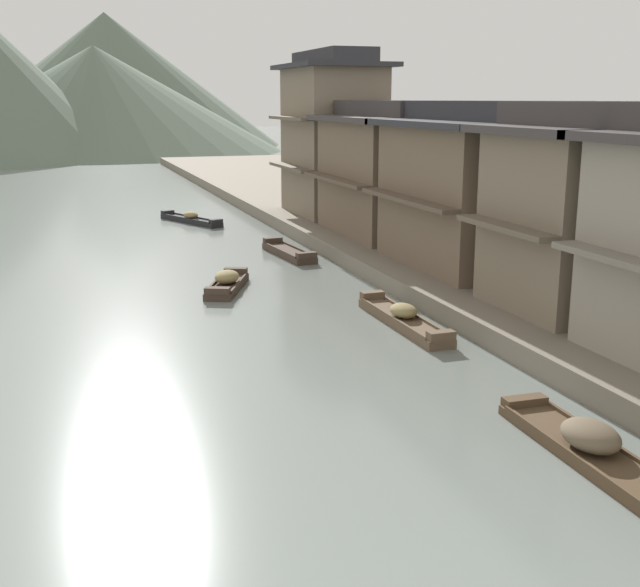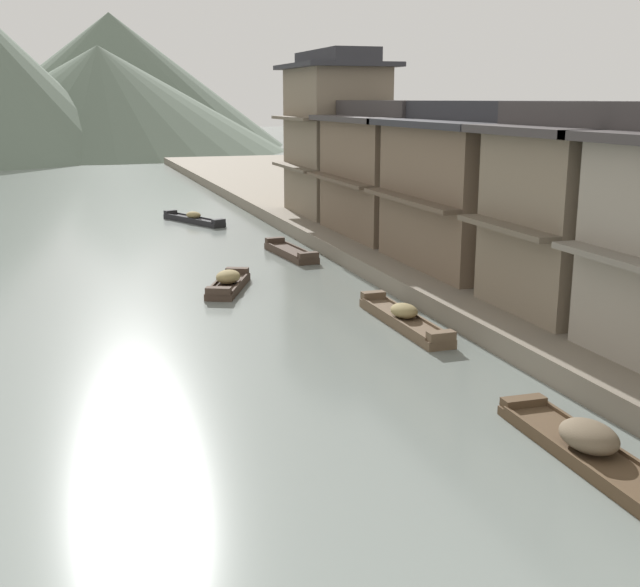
{
  "view_description": "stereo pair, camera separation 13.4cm",
  "coord_description": "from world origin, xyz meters",
  "px_view_note": "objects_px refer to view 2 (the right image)",
  "views": [
    {
      "loc": [
        -3.55,
        -4.22,
        6.85
      ],
      "look_at": [
        3.22,
        16.14,
        1.63
      ],
      "focal_mm": 44.86,
      "sensor_mm": 36.0,
      "label": 1
    },
    {
      "loc": [
        -3.42,
        -4.26,
        6.85
      ],
      "look_at": [
        3.22,
        16.14,
        1.63
      ],
      "focal_mm": 44.86,
      "sensor_mm": 36.0,
      "label": 2
    }
  ],
  "objects_px": {
    "boat_moored_second": "(404,319)",
    "boat_midriver_drifting": "(228,283)",
    "house_waterfront_narrow": "(485,186)",
    "house_waterfront_far": "(394,170)",
    "boat_moored_third": "(194,219)",
    "boat_moored_far": "(588,447)",
    "boat_moored_nearest": "(291,252)",
    "house_waterfront_end": "(335,135)",
    "house_waterfront_tall": "(576,210)"
  },
  "relations": [
    {
      "from": "boat_moored_second",
      "to": "boat_midriver_drifting",
      "type": "relative_size",
      "value": 1.44
    },
    {
      "from": "house_waterfront_narrow",
      "to": "house_waterfront_far",
      "type": "relative_size",
      "value": 0.98
    },
    {
      "from": "boat_moored_third",
      "to": "boat_moored_far",
      "type": "relative_size",
      "value": 0.98
    },
    {
      "from": "boat_moored_far",
      "to": "boat_midriver_drifting",
      "type": "bearing_deg",
      "value": 103.07
    },
    {
      "from": "boat_moored_nearest",
      "to": "boat_midriver_drifting",
      "type": "xyz_separation_m",
      "value": [
        -3.99,
        -5.57,
        0.1
      ]
    },
    {
      "from": "boat_moored_third",
      "to": "boat_moored_nearest",
      "type": "bearing_deg",
      "value": -77.44
    },
    {
      "from": "boat_moored_nearest",
      "to": "house_waterfront_far",
      "type": "relative_size",
      "value": 0.55
    },
    {
      "from": "house_waterfront_narrow",
      "to": "boat_midriver_drifting",
      "type": "bearing_deg",
      "value": 171.11
    },
    {
      "from": "boat_moored_nearest",
      "to": "house_waterfront_end",
      "type": "relative_size",
      "value": 0.51
    },
    {
      "from": "boat_midriver_drifting",
      "to": "house_waterfront_narrow",
      "type": "height_order",
      "value": "house_waterfront_narrow"
    },
    {
      "from": "boat_midriver_drifting",
      "to": "boat_moored_nearest",
      "type": "bearing_deg",
      "value": 54.38
    },
    {
      "from": "boat_moored_far",
      "to": "house_waterfront_tall",
      "type": "distance_m",
      "value": 9.99
    },
    {
      "from": "boat_midriver_drifting",
      "to": "house_waterfront_end",
      "type": "xyz_separation_m",
      "value": [
        8.88,
        13.67,
        4.69
      ]
    },
    {
      "from": "boat_moored_third",
      "to": "house_waterfront_end",
      "type": "xyz_separation_m",
      "value": [
        7.41,
        -3.2,
        4.75
      ]
    },
    {
      "from": "boat_moored_nearest",
      "to": "house_waterfront_far",
      "type": "distance_m",
      "value": 6.35
    },
    {
      "from": "boat_moored_second",
      "to": "house_waterfront_end",
      "type": "bearing_deg",
      "value": 76.9
    },
    {
      "from": "house_waterfront_end",
      "to": "boat_moored_second",
      "type": "bearing_deg",
      "value": -103.1
    },
    {
      "from": "boat_moored_nearest",
      "to": "house_waterfront_far",
      "type": "xyz_separation_m",
      "value": [
        5.26,
        0.76,
        3.48
      ]
    },
    {
      "from": "boat_moored_far",
      "to": "house_waterfront_end",
      "type": "relative_size",
      "value": 0.6
    },
    {
      "from": "house_waterfront_tall",
      "to": "house_waterfront_narrow",
      "type": "distance_m",
      "value": 6.88
    },
    {
      "from": "boat_midriver_drifting",
      "to": "house_waterfront_tall",
      "type": "bearing_deg",
      "value": -43.4
    },
    {
      "from": "boat_moored_nearest",
      "to": "house_waterfront_tall",
      "type": "xyz_separation_m",
      "value": [
        4.84,
        -13.91,
        3.51
      ]
    },
    {
      "from": "house_waterfront_narrow",
      "to": "house_waterfront_end",
      "type": "relative_size",
      "value": 0.92
    },
    {
      "from": "house_waterfront_far",
      "to": "house_waterfront_end",
      "type": "distance_m",
      "value": 7.48
    },
    {
      "from": "boat_midriver_drifting",
      "to": "house_waterfront_narrow",
      "type": "distance_m",
      "value": 10.32
    },
    {
      "from": "boat_midriver_drifting",
      "to": "boat_moored_second",
      "type": "bearing_deg",
      "value": -57.04
    },
    {
      "from": "house_waterfront_narrow",
      "to": "house_waterfront_far",
      "type": "xyz_separation_m",
      "value": [
        -0.39,
        7.83,
        0.0
      ]
    },
    {
      "from": "house_waterfront_narrow",
      "to": "house_waterfront_end",
      "type": "distance_m",
      "value": 15.26
    },
    {
      "from": "house_waterfront_narrow",
      "to": "boat_moored_far",
      "type": "bearing_deg",
      "value": -111.67
    },
    {
      "from": "boat_moored_third",
      "to": "house_waterfront_far",
      "type": "bearing_deg",
      "value": -53.61
    },
    {
      "from": "boat_moored_far",
      "to": "house_waterfront_tall",
      "type": "relative_size",
      "value": 0.85
    },
    {
      "from": "boat_moored_third",
      "to": "house_waterfront_narrow",
      "type": "bearing_deg",
      "value": -66.04
    },
    {
      "from": "house_waterfront_tall",
      "to": "house_waterfront_narrow",
      "type": "xyz_separation_m",
      "value": [
        0.81,
        6.84,
        -0.03
      ]
    },
    {
      "from": "boat_moored_second",
      "to": "house_waterfront_far",
      "type": "bearing_deg",
      "value": 68.43
    },
    {
      "from": "boat_moored_far",
      "to": "boat_midriver_drifting",
      "type": "distance_m",
      "value": 16.69
    },
    {
      "from": "boat_moored_nearest",
      "to": "house_waterfront_far",
      "type": "bearing_deg",
      "value": 8.17
    },
    {
      "from": "house_waterfront_end",
      "to": "boat_moored_nearest",
      "type": "bearing_deg",
      "value": -121.1
    },
    {
      "from": "boat_moored_second",
      "to": "house_waterfront_narrow",
      "type": "relative_size",
      "value": 0.67
    },
    {
      "from": "house_waterfront_end",
      "to": "house_waterfront_narrow",
      "type": "bearing_deg",
      "value": -87.14
    },
    {
      "from": "boat_moored_second",
      "to": "house_waterfront_tall",
      "type": "relative_size",
      "value": 0.88
    },
    {
      "from": "boat_midriver_drifting",
      "to": "house_waterfront_far",
      "type": "distance_m",
      "value": 11.7
    },
    {
      "from": "boat_midriver_drifting",
      "to": "house_waterfront_narrow",
      "type": "relative_size",
      "value": 0.47
    },
    {
      "from": "boat_moored_far",
      "to": "boat_moored_second",
      "type": "bearing_deg",
      "value": 87.55
    },
    {
      "from": "house_waterfront_far",
      "to": "boat_midriver_drifting",
      "type": "bearing_deg",
      "value": -145.64
    },
    {
      "from": "boat_moored_nearest",
      "to": "boat_midriver_drifting",
      "type": "distance_m",
      "value": 6.85
    },
    {
      "from": "boat_moored_nearest",
      "to": "boat_moored_far",
      "type": "distance_m",
      "value": 21.82
    },
    {
      "from": "boat_midriver_drifting",
      "to": "boat_moored_third",
      "type": "bearing_deg",
      "value": 85.03
    },
    {
      "from": "house_waterfront_end",
      "to": "house_waterfront_tall",
      "type": "bearing_deg",
      "value": -90.14
    },
    {
      "from": "boat_moored_far",
      "to": "house_waterfront_narrow",
      "type": "height_order",
      "value": "house_waterfront_narrow"
    },
    {
      "from": "boat_moored_second",
      "to": "boat_moored_far",
      "type": "bearing_deg",
      "value": -92.45
    }
  ]
}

